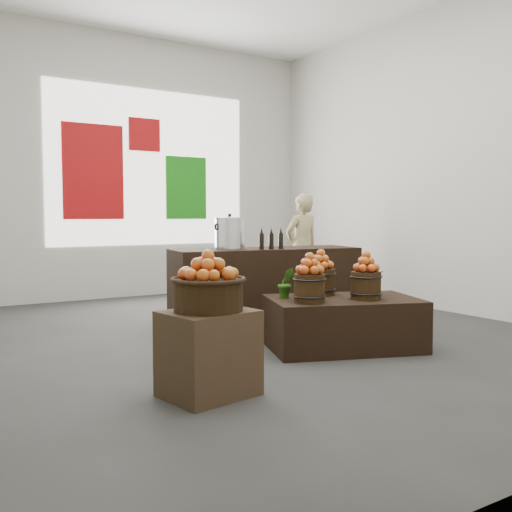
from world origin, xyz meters
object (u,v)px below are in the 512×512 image
wicker_basket (208,295)px  display_table (343,323)px  crate (209,353)px  shopper (302,247)px  counter (266,286)px  stock_pot_left (230,234)px

wicker_basket → display_table: bearing=19.0°
crate → shopper: shopper is taller
crate → display_table: (1.73, 0.59, -0.06)m
display_table → counter: size_ratio=0.64×
display_table → crate: bearing=-141.1°
display_table → shopper: 3.08m
crate → shopper: size_ratio=0.38×
counter → shopper: size_ratio=1.37×
stock_pot_left → shopper: shopper is taller
counter → stock_pot_left: (-0.43, 0.07, 0.61)m
wicker_basket → crate: bearing=0.0°
counter → display_table: bearing=-82.6°
display_table → stock_pot_left: stock_pot_left is taller
wicker_basket → shopper: bearing=45.4°
wicker_basket → shopper: shopper is taller
shopper → crate: bearing=41.4°
wicker_basket → stock_pot_left: (1.32, 2.06, 0.34)m
crate → stock_pot_left: (1.32, 2.06, 0.75)m
shopper → stock_pot_left: bearing=28.3°
wicker_basket → counter: counter is taller
crate → display_table: bearing=19.0°
counter → shopper: 1.94m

